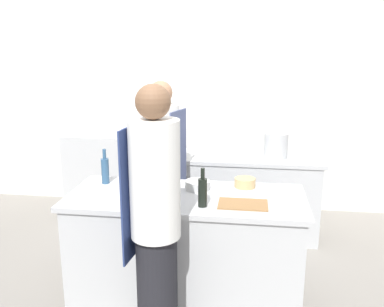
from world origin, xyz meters
TOP-DOWN VIEW (x-y plane):
  - ground_plane at (0.00, 0.00)m, footprint 16.00×16.00m
  - wall_back at (0.00, 2.13)m, footprint 8.00×0.06m
  - prep_counter at (0.00, 0.00)m, footprint 1.87×0.80m
  - pass_counter at (0.33, 1.27)m, footprint 1.85×0.57m
  - oven_range at (-1.16, 1.71)m, footprint 0.99×0.75m
  - chef_at_prep_near at (-0.10, -0.63)m, footprint 0.35×0.33m
  - chef_at_stove at (-0.34, 0.72)m, footprint 0.39×0.38m
  - bottle_olive_oil at (-0.40, -0.27)m, footprint 0.09×0.09m
  - bottle_vinegar at (0.16, -0.21)m, footprint 0.07×0.07m
  - bottle_wine at (-0.18, 0.00)m, footprint 0.07×0.07m
  - bottle_cooking_oil at (-0.72, 0.21)m, footprint 0.07×0.07m
  - bottle_sauce at (-0.20, 0.16)m, footprint 0.08×0.08m
  - bowl_mixing_large at (0.46, 0.27)m, footprint 0.17×0.17m
  - bowl_prep_small at (-0.45, 0.14)m, footprint 0.20×0.20m
  - bowl_ceramic_blue at (-0.21, -0.17)m, footprint 0.20×0.20m
  - bowl_wooden_salad at (0.07, 0.16)m, footprint 0.20×0.20m
  - cup at (0.77, 0.08)m, footprint 0.10×0.10m
  - cutting_board at (0.45, -0.15)m, footprint 0.36×0.23m
  - stockpot at (0.76, 1.27)m, footprint 0.25×0.25m

SIDE VIEW (x-z plane):
  - ground_plane at x=0.00m, z-range 0.00..0.00m
  - prep_counter at x=0.00m, z-range 0.00..0.89m
  - pass_counter at x=0.33m, z-range 0.00..0.89m
  - oven_range at x=-1.16m, z-range 0.00..1.02m
  - chef_at_stove at x=-0.34m, z-range 0.01..1.72m
  - cutting_board at x=0.45m, z-range 0.89..0.90m
  - bowl_prep_small at x=-0.45m, z-range 0.89..0.94m
  - bowl_wooden_salad at x=0.07m, z-range 0.89..0.96m
  - chef_at_prep_near at x=-0.10m, z-range 0.02..1.83m
  - bowl_mixing_large at x=0.46m, z-range 0.89..0.96m
  - bowl_ceramic_blue at x=-0.21m, z-range 0.89..0.98m
  - cup at x=0.77m, z-range 0.89..0.98m
  - bottle_sauce at x=-0.20m, z-range 0.86..1.11m
  - bottle_olive_oil at x=-0.40m, z-range 0.86..1.11m
  - bottle_vinegar at x=0.16m, z-range 0.86..1.15m
  - bottle_wine at x=-0.18m, z-range 0.86..1.15m
  - bottle_cooking_oil at x=-0.72m, z-range 0.86..1.16m
  - stockpot at x=0.76m, z-range 0.89..1.15m
  - wall_back at x=0.00m, z-range 0.00..2.80m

